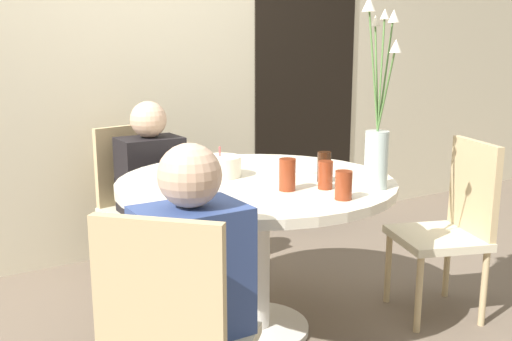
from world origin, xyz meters
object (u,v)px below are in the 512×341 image
object	(u,v)px
flower_vase	(378,129)
drink_glass_3	(324,167)
chair_near_front	(136,194)
drink_glass_2	(344,185)
chair_left_flank	(453,220)
drink_glass_0	(325,175)
side_plate	(302,170)
person_woman	(193,313)
chair_right_flank	(174,336)
birthday_cake	(220,166)
drink_glass_1	(287,175)
person_boy	(152,200)

from	to	relation	value
flower_vase	drink_glass_3	size ratio (longest dim) A/B	5.88
chair_near_front	drink_glass_2	size ratio (longest dim) A/B	7.76
chair_left_flank	drink_glass_0	distance (m)	0.84
drink_glass_0	drink_glass_3	size ratio (longest dim) A/B	0.89
chair_left_flank	drink_glass_3	xyz separation A→B (m)	(-0.71, 0.14, 0.32)
side_plate	person_woman	size ratio (longest dim) A/B	0.16
drink_glass_0	person_woman	xyz separation A→B (m)	(-0.75, -0.28, -0.32)
chair_right_flank	flower_vase	distance (m)	1.22
side_plate	chair_left_flank	bearing A→B (deg)	-29.41
chair_near_front	birthday_cake	distance (m)	0.89
chair_left_flank	drink_glass_1	world-z (taller)	chair_left_flank
chair_right_flank	drink_glass_2	world-z (taller)	chair_right_flank
person_boy	person_woman	size ratio (longest dim) A/B	1.00
drink_glass_1	person_boy	xyz separation A→B (m)	(-0.19, 1.06, -0.32)
person_boy	person_woman	world-z (taller)	same
birthday_cake	drink_glass_3	bearing A→B (deg)	-44.70
chair_near_front	drink_glass_0	world-z (taller)	chair_near_front
birthday_cake	side_plate	distance (m)	0.41
side_plate	drink_glass_0	world-z (taller)	drink_glass_0
chair_right_flank	drink_glass_1	size ratio (longest dim) A/B	6.56
chair_right_flank	birthday_cake	size ratio (longest dim) A/B	4.51
chair_left_flank	drink_glass_3	distance (m)	0.79
chair_near_front	drink_glass_3	xyz separation A→B (m)	(0.45, -1.17, 0.32)
drink_glass_3	person_boy	world-z (taller)	person_boy
person_boy	side_plate	bearing A→B (deg)	-59.51
chair_right_flank	drink_glass_0	xyz separation A→B (m)	(0.87, 0.39, 0.31)
flower_vase	person_woman	size ratio (longest dim) A/B	0.76
chair_right_flank	person_boy	bearing A→B (deg)	-63.43
flower_vase	person_boy	bearing A→B (deg)	113.88
side_plate	flower_vase	bearing A→B (deg)	-80.35
drink_glass_2	birthday_cake	bearing A→B (deg)	109.21
flower_vase	chair_near_front	bearing A→B (deg)	112.70
chair_right_flank	side_plate	xyz separation A→B (m)	(0.99, 0.72, 0.26)
chair_near_front	flower_vase	xyz separation A→B (m)	(0.57, -1.37, 0.51)
chair_near_front	flower_vase	size ratio (longest dim) A/B	1.12
drink_glass_0	drink_glass_1	distance (m)	0.16
flower_vase	drink_glass_0	world-z (taller)	flower_vase
chair_right_flank	drink_glass_0	bearing A→B (deg)	-110.07
drink_glass_1	flower_vase	bearing A→B (deg)	-23.40
person_boy	person_woman	bearing A→B (deg)	-106.50
drink_glass_1	drink_glass_2	xyz separation A→B (m)	(0.10, -0.23, -0.01)
drink_glass_2	drink_glass_3	distance (m)	0.31
flower_vase	drink_glass_2	size ratio (longest dim) A/B	6.94
chair_right_flank	person_woman	size ratio (longest dim) A/B	0.85
birthday_cake	chair_near_front	bearing A→B (deg)	97.62
chair_left_flank	drink_glass_2	distance (m)	0.90
chair_near_front	person_boy	size ratio (longest dim) A/B	0.85
drink_glass_2	side_plate	bearing A→B (deg)	70.99
drink_glass_3	person_woman	xyz separation A→B (m)	(-0.83, -0.38, -0.32)
drink_glass_1	drink_glass_0	bearing A→B (deg)	-21.86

